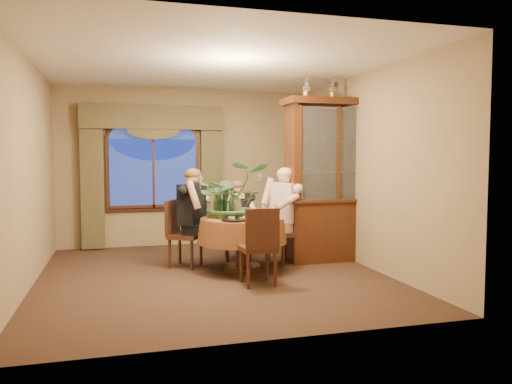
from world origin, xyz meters
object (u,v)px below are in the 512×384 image
object	(u,v)px
wine_bottle_2	(231,206)
wine_bottle_1	(217,207)
chair_front_left	(258,246)
person_back	(192,217)
wine_bottle_3	(230,206)
wine_bottle_4	(213,206)
person_pink	(286,215)
china_cabinet	(332,180)
wine_bottle_5	(220,206)
oil_lamp_center	(333,88)
person_scarf	(238,220)
stoneware_vase	(237,207)
chair_right	(285,232)
dining_table	(242,244)
olive_bowl	(247,216)
chair_back_right	(238,229)
oil_lamp_left	(306,87)
chair_back	(185,234)
centerpiece_plant	(233,171)
oil_lamp_right	(359,89)

from	to	relation	value
wine_bottle_2	wine_bottle_1	bearing A→B (deg)	-165.77
chair_front_left	person_back	size ratio (longest dim) A/B	0.67
wine_bottle_3	wine_bottle_4	bearing A→B (deg)	165.96
person_pink	wine_bottle_2	size ratio (longest dim) A/B	4.35
china_cabinet	wine_bottle_5	size ratio (longest dim) A/B	7.47
wine_bottle_4	wine_bottle_3	bearing A→B (deg)	-14.04
china_cabinet	oil_lamp_center	world-z (taller)	oil_lamp_center
china_cabinet	person_scarf	world-z (taller)	china_cabinet
stoneware_vase	wine_bottle_5	size ratio (longest dim) A/B	0.82
oil_lamp_center	chair_right	size ratio (longest dim) A/B	0.35
wine_bottle_3	person_scarf	bearing A→B (deg)	69.06
dining_table	wine_bottle_1	xyz separation A→B (m)	(-0.37, -0.08, 0.54)
dining_table	olive_bowl	xyz separation A→B (m)	(0.06, -0.04, 0.40)
china_cabinet	olive_bowl	distance (m)	1.58
wine_bottle_3	chair_back_right	bearing A→B (deg)	69.07
oil_lamp_center	wine_bottle_1	size ratio (longest dim) A/B	1.03
dining_table	wine_bottle_3	size ratio (longest dim) A/B	3.77
wine_bottle_5	wine_bottle_2	bearing A→B (deg)	-8.25
chair_right	wine_bottle_5	xyz separation A→B (m)	(-1.03, -0.28, 0.44)
chair_back_right	wine_bottle_4	xyz separation A→B (m)	(-0.51, -0.70, 0.44)
oil_lamp_left	wine_bottle_4	size ratio (longest dim) A/B	1.03
dining_table	wine_bottle_4	size ratio (longest dim) A/B	3.77
person_back	wine_bottle_3	world-z (taller)	person_back
chair_back	centerpiece_plant	xyz separation A→B (m)	(0.64, -0.33, 0.92)
oil_lamp_right	wine_bottle_4	distance (m)	2.92
china_cabinet	oil_lamp_left	world-z (taller)	oil_lamp_left
wine_bottle_4	oil_lamp_left	bearing A→B (deg)	11.57
oil_lamp_left	oil_lamp_right	bearing A→B (deg)	0.00
oil_lamp_right	wine_bottle_3	xyz separation A→B (m)	(-2.11, -0.36, -1.72)
olive_bowl	wine_bottle_4	bearing A→B (deg)	167.01
chair_front_left	oil_lamp_left	bearing A→B (deg)	46.41
oil_lamp_right	stoneware_vase	xyz separation A→B (m)	(-2.01, -0.30, -1.75)
china_cabinet	oil_lamp_center	bearing A→B (deg)	0.00
oil_lamp_left	chair_front_left	distance (m)	2.67
stoneware_vase	wine_bottle_5	world-z (taller)	wine_bottle_5
olive_bowl	wine_bottle_4	world-z (taller)	wine_bottle_4
dining_table	oil_lamp_center	size ratio (longest dim) A/B	3.66
oil_lamp_left	oil_lamp_center	xyz separation A→B (m)	(0.43, 0.00, 0.00)
chair_front_left	wine_bottle_2	world-z (taller)	wine_bottle_2
stoneware_vase	centerpiece_plant	bearing A→B (deg)	125.25
china_cabinet	oil_lamp_left	bearing A→B (deg)	180.00
dining_table	wine_bottle_5	size ratio (longest dim) A/B	3.77
person_pink	person_back	size ratio (longest dim) A/B	1.00
dining_table	person_pink	size ratio (longest dim) A/B	0.87
centerpiece_plant	wine_bottle_4	xyz separation A→B (m)	(-0.30, -0.05, -0.48)
dining_table	centerpiece_plant	size ratio (longest dim) A/B	1.09
dining_table	chair_back_right	world-z (taller)	chair_back_right
chair_back_right	person_back	size ratio (longest dim) A/B	0.67
dining_table	china_cabinet	xyz separation A→B (m)	(1.51, 0.37, 0.86)
oil_lamp_left	stoneware_vase	world-z (taller)	oil_lamp_left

